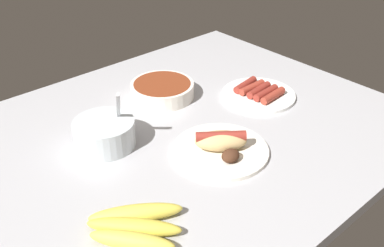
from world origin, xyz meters
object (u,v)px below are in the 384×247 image
(bowl_chili, at_px, (162,89))
(bowl_coleslaw, at_px, (104,132))
(plate_hotdog_assembled, at_px, (221,146))
(plate_sausages, at_px, (259,93))
(banana_bunch, at_px, (134,226))

(bowl_chili, xyz_separation_m, bowl_coleslaw, (-0.25, -0.10, 0.01))
(plate_hotdog_assembled, height_order, plate_sausages, plate_hotdog_assembled)
(banana_bunch, relative_size, plate_sausages, 0.92)
(plate_hotdog_assembled, xyz_separation_m, bowl_chili, (0.07, 0.30, 0.01))
(bowl_chili, distance_m, plate_sausages, 0.27)
(bowl_chili, height_order, banana_bunch, bowl_chili)
(bowl_chili, relative_size, banana_bunch, 0.93)
(plate_hotdog_assembled, relative_size, plate_sausages, 1.08)
(bowl_chili, bearing_deg, banana_bunch, -134.21)
(banana_bunch, bearing_deg, plate_sausages, 18.81)
(bowl_coleslaw, bearing_deg, banana_bunch, -112.40)
(plate_hotdog_assembled, xyz_separation_m, bowl_coleslaw, (-0.18, 0.21, 0.02))
(plate_sausages, bearing_deg, plate_hotdog_assembled, -155.91)
(bowl_coleslaw, height_order, banana_bunch, bowl_coleslaw)
(plate_hotdog_assembled, distance_m, banana_bunch, 0.30)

